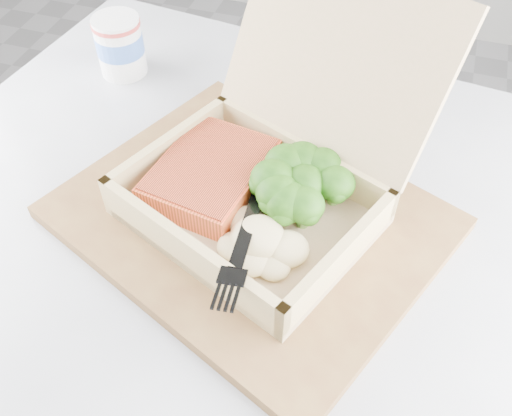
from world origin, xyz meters
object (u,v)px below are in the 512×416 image
(cafe_table, at_px, (212,304))
(paper_cup, at_px, (120,44))
(serving_tray, at_px, (251,218))
(takeout_container, at_px, (278,158))

(cafe_table, relative_size, paper_cup, 9.99)
(serving_tray, distance_m, paper_cup, 0.33)
(cafe_table, xyz_separation_m, paper_cup, (-0.20, 0.21, 0.22))
(cafe_table, height_order, takeout_container, takeout_container)
(cafe_table, relative_size, takeout_container, 2.36)
(paper_cup, bearing_deg, takeout_container, -32.88)
(serving_tray, distance_m, takeout_container, 0.07)
(takeout_container, distance_m, paper_cup, 0.32)
(cafe_table, bearing_deg, paper_cup, 132.94)
(cafe_table, height_order, serving_tray, serving_tray)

